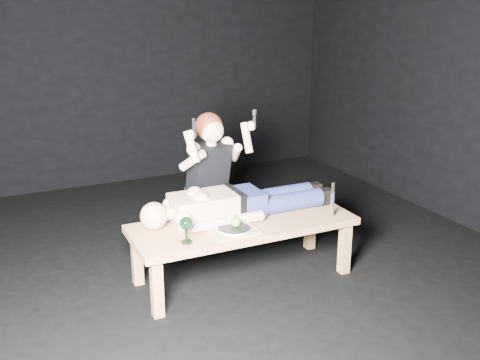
{
  "coord_description": "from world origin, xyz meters",
  "views": [
    {
      "loc": [
        -1.4,
        -3.54,
        1.96
      ],
      "look_at": [
        0.23,
        -0.15,
        0.75
      ],
      "focal_mm": 41.63,
      "sensor_mm": 36.0,
      "label": 1
    }
  ],
  "objects_px": {
    "kneeling_woman": "(204,181)",
    "goblet": "(186,230)",
    "table": "(243,250)",
    "lying_man": "(241,199)",
    "serving_tray": "(234,231)",
    "carving_knife": "(333,200)"
  },
  "relations": [
    {
      "from": "lying_man",
      "to": "kneeling_woman",
      "type": "distance_m",
      "value": 0.44
    },
    {
      "from": "table",
      "to": "goblet",
      "type": "relative_size",
      "value": 8.92
    },
    {
      "from": "lying_man",
      "to": "serving_tray",
      "type": "relative_size",
      "value": 4.67
    },
    {
      "from": "serving_tray",
      "to": "carving_knife",
      "type": "relative_size",
      "value": 1.23
    },
    {
      "from": "lying_man",
      "to": "goblet",
      "type": "height_order",
      "value": "lying_man"
    },
    {
      "from": "serving_tray",
      "to": "carving_knife",
      "type": "distance_m",
      "value": 0.79
    },
    {
      "from": "lying_man",
      "to": "serving_tray",
      "type": "distance_m",
      "value": 0.36
    },
    {
      "from": "table",
      "to": "goblet",
      "type": "height_order",
      "value": "goblet"
    },
    {
      "from": "goblet",
      "to": "table",
      "type": "bearing_deg",
      "value": 19.11
    },
    {
      "from": "table",
      "to": "serving_tray",
      "type": "bearing_deg",
      "value": -132.69
    },
    {
      "from": "kneeling_woman",
      "to": "serving_tray",
      "type": "distance_m",
      "value": 0.73
    },
    {
      "from": "carving_knife",
      "to": "serving_tray",
      "type": "bearing_deg",
      "value": 177.86
    },
    {
      "from": "lying_man",
      "to": "table",
      "type": "bearing_deg",
      "value": -109.06
    },
    {
      "from": "goblet",
      "to": "carving_knife",
      "type": "xyz_separation_m",
      "value": [
        1.13,
        -0.02,
        0.04
      ]
    },
    {
      "from": "serving_tray",
      "to": "goblet",
      "type": "height_order",
      "value": "goblet"
    },
    {
      "from": "lying_man",
      "to": "goblet",
      "type": "relative_size",
      "value": 8.32
    },
    {
      "from": "lying_man",
      "to": "carving_knife",
      "type": "distance_m",
      "value": 0.67
    },
    {
      "from": "kneeling_woman",
      "to": "goblet",
      "type": "bearing_deg",
      "value": -129.37
    },
    {
      "from": "kneeling_woman",
      "to": "carving_knife",
      "type": "height_order",
      "value": "kneeling_woman"
    },
    {
      "from": "table",
      "to": "carving_knife",
      "type": "xyz_separation_m",
      "value": [
        0.63,
        -0.19,
        0.36
      ]
    },
    {
      "from": "kneeling_woman",
      "to": "goblet",
      "type": "distance_m",
      "value": 0.85
    },
    {
      "from": "serving_tray",
      "to": "goblet",
      "type": "relative_size",
      "value": 1.78
    }
  ]
}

